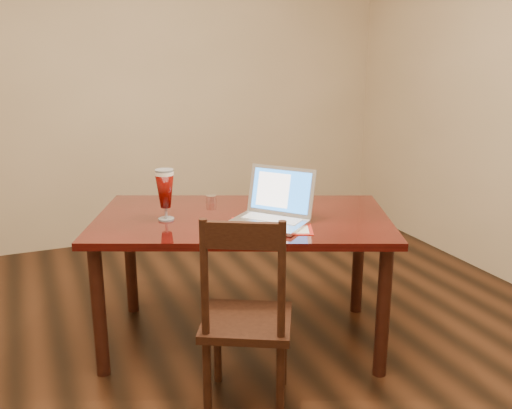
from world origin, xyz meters
name	(u,v)px	position (x,y,z in m)	size (l,w,h in m)	color
ground	(233,409)	(0.00, 0.00, 0.00)	(5.00, 5.00, 0.00)	black
dining_table	(242,230)	(0.27, 0.57, 0.64)	(1.73, 1.38, 0.98)	#470C09
dining_chair	(246,319)	(0.07, 0.01, 0.43)	(0.52, 0.51, 0.92)	#32180E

